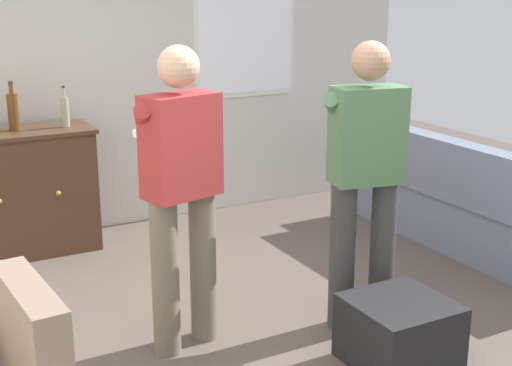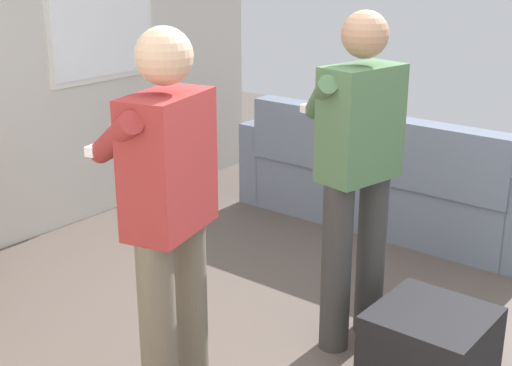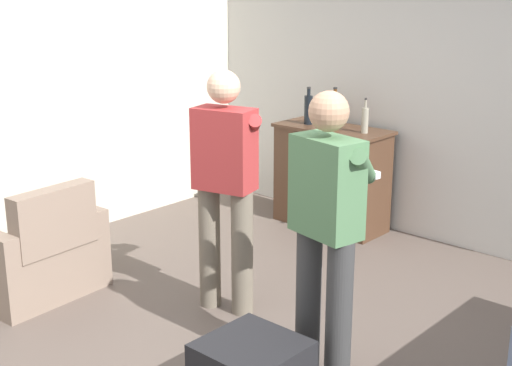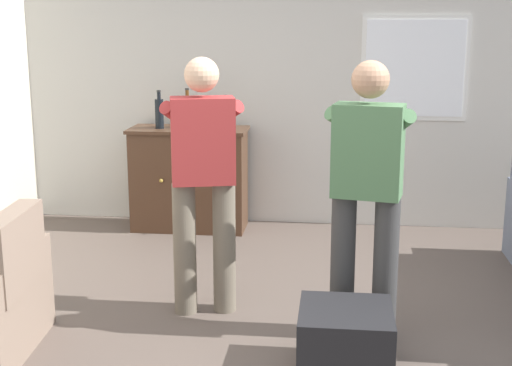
% 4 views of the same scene
% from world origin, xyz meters
% --- Properties ---
extents(ground, '(10.40, 10.40, 0.00)m').
position_xyz_m(ground, '(0.00, 0.00, 0.00)').
color(ground, brown).
extents(wall_back_with_window, '(5.20, 0.15, 2.80)m').
position_xyz_m(wall_back_with_window, '(0.03, 2.66, 1.40)').
color(wall_back_with_window, beige).
rests_on(wall_back_with_window, ground).
extents(couch, '(0.57, 2.29, 0.86)m').
position_xyz_m(couch, '(1.98, 0.79, 0.34)').
color(couch, slate).
rests_on(couch, ground).
extents(sideboard_cabinet, '(1.07, 0.49, 0.94)m').
position_xyz_m(sideboard_cabinet, '(-0.99, 2.30, 0.47)').
color(sideboard_cabinet, '#472D1E').
rests_on(sideboard_cabinet, ground).
extents(bottle_wine_green, '(0.08, 0.08, 0.36)m').
position_xyz_m(bottle_wine_green, '(-1.01, 2.34, 1.09)').
color(bottle_wine_green, '#593314').
rests_on(bottle_wine_green, sideboard_cabinet).
extents(bottle_liquor_amber, '(0.06, 0.06, 0.31)m').
position_xyz_m(bottle_liquor_amber, '(-0.65, 2.29, 1.06)').
color(bottle_liquor_amber, gray).
rests_on(bottle_liquor_amber, sideboard_cabinet).
extents(ottoman, '(0.51, 0.51, 0.36)m').
position_xyz_m(ottoman, '(0.42, -0.34, 0.18)').
color(ottoman, black).
rests_on(ottoman, ground).
extents(person_standing_left, '(0.54, 0.51, 1.68)m').
position_xyz_m(person_standing_left, '(-0.50, 0.41, 0.94)').
color(person_standing_left, '#6B6051').
rests_on(person_standing_left, ground).
extents(person_standing_right, '(0.55, 0.51, 1.68)m').
position_xyz_m(person_standing_right, '(0.53, 0.16, 0.94)').
color(person_standing_right, '#383838').
rests_on(person_standing_right, ground).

